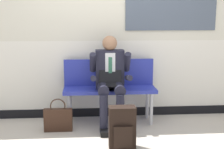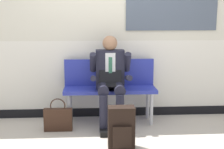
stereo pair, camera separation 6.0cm
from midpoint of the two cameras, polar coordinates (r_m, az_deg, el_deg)
The scene contains 6 objects.
ground_plane at distance 4.27m, azimuth 0.80°, elevation -10.42°, with size 18.00×18.00×0.00m, color #B2A899.
station_wall at distance 4.73m, azimuth 0.29°, elevation 8.04°, with size 6.88×0.17×2.65m.
bench_with_person at distance 4.55m, azimuth -0.04°, elevation -1.80°, with size 1.32×0.42×0.91m.
person_seated at distance 4.33m, azimuth 0.12°, elevation -0.70°, with size 0.57×0.70×1.26m.
backpack at distance 3.69m, azimuth 2.19°, elevation -9.78°, with size 0.31×0.21×0.51m.
handbag at distance 4.31m, azimuth -9.40°, elevation -7.99°, with size 0.38×0.09×0.45m.
Camera 2 is at (-0.29, -3.97, 1.54)m, focal length 50.13 mm.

